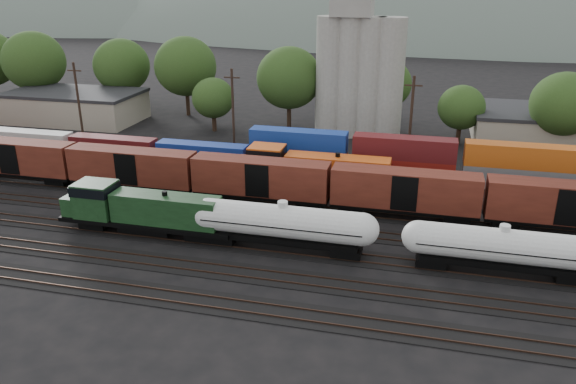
% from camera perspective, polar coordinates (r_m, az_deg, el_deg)
% --- Properties ---
extents(ground, '(600.00, 600.00, 0.00)m').
position_cam_1_polar(ground, '(56.92, -1.24, -3.46)').
color(ground, black).
extents(tracks, '(180.00, 33.20, 0.20)m').
position_cam_1_polar(tracks, '(56.90, -1.24, -3.41)').
color(tracks, black).
rests_on(tracks, ground).
extents(green_locomotive, '(17.61, 3.11, 4.66)m').
position_cam_1_polar(green_locomotive, '(56.10, -15.11, -1.66)').
color(green_locomotive, black).
rests_on(green_locomotive, ground).
extents(tank_car_a, '(17.41, 3.12, 4.56)m').
position_cam_1_polar(tank_car_a, '(50.93, -0.54, -3.21)').
color(tank_car_a, silver).
rests_on(tank_car_a, ground).
extents(tank_car_b, '(16.53, 2.96, 4.33)m').
position_cam_1_polar(tank_car_b, '(50.16, 20.92, -5.28)').
color(tank_car_b, silver).
rests_on(tank_car_b, ground).
extents(orange_locomotive, '(19.78, 3.30, 4.95)m').
position_cam_1_polar(orange_locomotive, '(64.66, 2.07, 2.30)').
color(orange_locomotive, black).
rests_on(orange_locomotive, ground).
extents(boxcar_string, '(153.60, 2.90, 4.20)m').
position_cam_1_polar(boxcar_string, '(59.32, 4.36, 0.80)').
color(boxcar_string, black).
rests_on(boxcar_string, ground).
extents(container_wall, '(165.60, 2.60, 5.80)m').
position_cam_1_polar(container_wall, '(69.35, 2.96, 3.49)').
color(container_wall, black).
rests_on(container_wall, ground).
extents(grain_silo, '(13.40, 5.00, 29.00)m').
position_cam_1_polar(grain_silo, '(87.39, 7.17, 12.87)').
color(grain_silo, '#9B988E').
rests_on(grain_silo, ground).
extents(industrial_sheds, '(119.38, 17.26, 5.10)m').
position_cam_1_polar(industrial_sheds, '(88.01, 9.03, 7.05)').
color(industrial_sheds, '#9E937F').
rests_on(industrial_sheds, ground).
extents(tree_band, '(166.26, 22.01, 14.29)m').
position_cam_1_polar(tree_band, '(91.15, 4.66, 11.26)').
color(tree_band, black).
rests_on(tree_band, ground).
extents(utility_poles, '(122.20, 0.36, 12.00)m').
position_cam_1_polar(utility_poles, '(75.24, 3.13, 7.72)').
color(utility_poles, black).
rests_on(utility_poles, ground).
extents(distant_hills, '(860.00, 286.00, 130.00)m').
position_cam_1_polar(distant_hills, '(313.19, 16.06, 12.35)').
color(distant_hills, '#59665B').
rests_on(distant_hills, ground).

